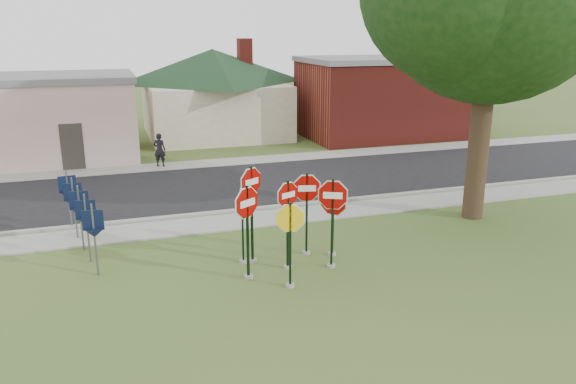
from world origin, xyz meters
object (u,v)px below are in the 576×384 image
object	(u,v)px
stop_sign_center	(288,214)
stop_sign_yellow	(290,235)
pedestrian	(160,150)
stop_sign_left	(247,218)

from	to	relation	value
stop_sign_center	stop_sign_yellow	distance (m)	1.17
stop_sign_center	pedestrian	bearing A→B (deg)	99.13
stop_sign_yellow	pedestrian	distance (m)	14.29
stop_sign_yellow	stop_sign_left	bearing A→B (deg)	136.45
pedestrian	stop_sign_left	bearing A→B (deg)	118.47
stop_sign_center	stop_sign_left	xyz separation A→B (m)	(-1.19, -0.28, 0.09)
stop_sign_yellow	pedestrian	xyz separation A→B (m)	(-1.79, 14.16, -0.56)
stop_sign_left	pedestrian	size ratio (longest dim) A/B	1.67
stop_sign_center	stop_sign_yellow	world-z (taller)	stop_sign_center
stop_sign_yellow	stop_sign_left	xyz separation A→B (m)	(-0.88, 0.84, 0.26)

